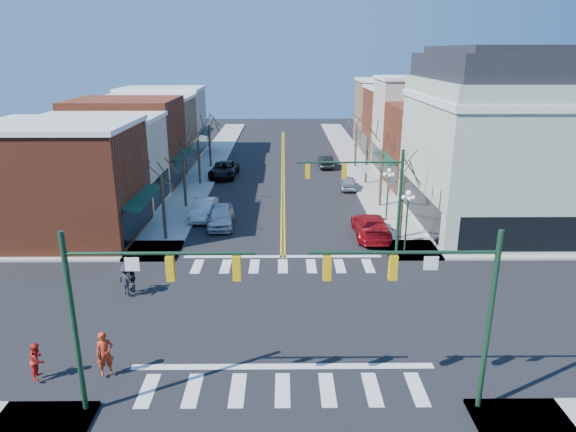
{
  "coord_description": "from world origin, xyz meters",
  "views": [
    {
      "loc": [
        0.06,
        -23.6,
        12.95
      ],
      "look_at": [
        0.34,
        7.84,
        2.8
      ],
      "focal_mm": 32.0,
      "sensor_mm": 36.0,
      "label": 1
    }
  ],
  "objects_px": {
    "car_left_far": "(224,170)",
    "lamppost_corner": "(407,210)",
    "car_right_near": "(371,226)",
    "car_right_mid": "(348,183)",
    "pedestrian_dark_a": "(132,277)",
    "lamppost_midblock": "(388,186)",
    "victorian_corner": "(503,139)",
    "pedestrian_dark_b": "(127,280)",
    "pedestrian_red_b": "(37,360)",
    "pedestrian_red_a": "(105,354)",
    "car_right_far": "(326,161)",
    "car_left_mid": "(204,209)",
    "car_left_near": "(221,216)"
  },
  "relations": [
    {
      "from": "car_right_far",
      "to": "pedestrian_dark_b",
      "type": "bearing_deg",
      "value": 66.44
    },
    {
      "from": "lamppost_corner",
      "to": "pedestrian_red_b",
      "type": "xyz_separation_m",
      "value": [
        -18.2,
        -13.93,
        -2.03
      ]
    },
    {
      "from": "victorian_corner",
      "to": "car_right_mid",
      "type": "xyz_separation_m",
      "value": [
        -10.1,
        10.6,
        -6.0
      ]
    },
    {
      "from": "lamppost_corner",
      "to": "pedestrian_red_a",
      "type": "distance_m",
      "value": 20.8
    },
    {
      "from": "car_left_near",
      "to": "car_right_far",
      "type": "height_order",
      "value": "car_left_near"
    },
    {
      "from": "pedestrian_dark_a",
      "to": "lamppost_midblock",
      "type": "bearing_deg",
      "value": 92.48
    },
    {
      "from": "car_right_far",
      "to": "pedestrian_red_a",
      "type": "height_order",
      "value": "pedestrian_red_a"
    },
    {
      "from": "lamppost_corner",
      "to": "pedestrian_dark_a",
      "type": "bearing_deg",
      "value": -160.31
    },
    {
      "from": "car_right_mid",
      "to": "lamppost_midblock",
      "type": "bearing_deg",
      "value": 104.4
    },
    {
      "from": "car_left_far",
      "to": "car_right_far",
      "type": "bearing_deg",
      "value": 25.68
    },
    {
      "from": "pedestrian_red_a",
      "to": "pedestrian_dark_b",
      "type": "relative_size",
      "value": 1.11
    },
    {
      "from": "lamppost_corner",
      "to": "pedestrian_dark_a",
      "type": "height_order",
      "value": "lamppost_corner"
    },
    {
      "from": "lamppost_corner",
      "to": "car_right_near",
      "type": "distance_m",
      "value": 4.12
    },
    {
      "from": "victorian_corner",
      "to": "lamppost_corner",
      "type": "distance_m",
      "value": 10.89
    },
    {
      "from": "lamppost_corner",
      "to": "lamppost_midblock",
      "type": "height_order",
      "value": "same"
    },
    {
      "from": "car_right_mid",
      "to": "pedestrian_dark_a",
      "type": "xyz_separation_m",
      "value": [
        -14.81,
        -22.54,
        0.32
      ]
    },
    {
      "from": "car_left_far",
      "to": "car_right_near",
      "type": "relative_size",
      "value": 0.99
    },
    {
      "from": "pedestrian_red_a",
      "to": "victorian_corner",
      "type": "bearing_deg",
      "value": 10.09
    },
    {
      "from": "car_right_near",
      "to": "pedestrian_red_b",
      "type": "bearing_deg",
      "value": 46.23
    },
    {
      "from": "car_right_far",
      "to": "car_left_mid",
      "type": "bearing_deg",
      "value": 57.83
    },
    {
      "from": "lamppost_corner",
      "to": "car_left_far",
      "type": "height_order",
      "value": "lamppost_corner"
    },
    {
      "from": "lamppost_midblock",
      "to": "car_right_near",
      "type": "height_order",
      "value": "lamppost_midblock"
    },
    {
      "from": "car_left_near",
      "to": "pedestrian_dark_b",
      "type": "xyz_separation_m",
      "value": [
        -3.75,
        -11.98,
        0.18
      ]
    },
    {
      "from": "car_left_near",
      "to": "car_left_far",
      "type": "bearing_deg",
      "value": 92.23
    },
    {
      "from": "car_right_near",
      "to": "car_right_mid",
      "type": "distance_m",
      "value": 13.57
    },
    {
      "from": "car_left_mid",
      "to": "lamppost_midblock",
      "type": "bearing_deg",
      "value": -0.92
    },
    {
      "from": "car_left_mid",
      "to": "car_right_near",
      "type": "xyz_separation_m",
      "value": [
        12.8,
        -4.47,
        0.08
      ]
    },
    {
      "from": "car_right_mid",
      "to": "pedestrian_dark_b",
      "type": "relative_size",
      "value": 2.25
    },
    {
      "from": "pedestrian_red_b",
      "to": "car_right_mid",
      "type": "bearing_deg",
      "value": -35.4
    },
    {
      "from": "lamppost_corner",
      "to": "car_right_far",
      "type": "distance_m",
      "value": 26.73
    },
    {
      "from": "lamppost_corner",
      "to": "pedestrian_red_a",
      "type": "relative_size",
      "value": 2.26
    },
    {
      "from": "car_left_far",
      "to": "lamppost_corner",
      "type": "bearing_deg",
      "value": -53.08
    },
    {
      "from": "pedestrian_red_a",
      "to": "pedestrian_dark_a",
      "type": "bearing_deg",
      "value": 68.47
    },
    {
      "from": "lamppost_midblock",
      "to": "car_left_far",
      "type": "relative_size",
      "value": 0.75
    },
    {
      "from": "car_right_mid",
      "to": "car_left_mid",
      "type": "bearing_deg",
      "value": 39.7
    },
    {
      "from": "lamppost_corner",
      "to": "car_left_mid",
      "type": "relative_size",
      "value": 0.93
    },
    {
      "from": "lamppost_midblock",
      "to": "car_right_far",
      "type": "relative_size",
      "value": 0.99
    },
    {
      "from": "car_left_far",
      "to": "car_right_far",
      "type": "xyz_separation_m",
      "value": [
        11.29,
        4.67,
        -0.08
      ]
    },
    {
      "from": "car_left_mid",
      "to": "lamppost_corner",
      "type": "bearing_deg",
      "value": -24.19
    },
    {
      "from": "pedestrian_dark_a",
      "to": "pedestrian_dark_b",
      "type": "xyz_separation_m",
      "value": [
        -0.14,
        -0.47,
        0.03
      ]
    },
    {
      "from": "pedestrian_red_a",
      "to": "pedestrian_dark_a",
      "type": "distance_m",
      "value": 7.88
    },
    {
      "from": "car_left_near",
      "to": "car_right_near",
      "type": "relative_size",
      "value": 0.83
    },
    {
      "from": "victorian_corner",
      "to": "car_left_near",
      "type": "bearing_deg",
      "value": -178.82
    },
    {
      "from": "victorian_corner",
      "to": "pedestrian_dark_a",
      "type": "relative_size",
      "value": 8.6
    },
    {
      "from": "car_right_near",
      "to": "pedestrian_red_b",
      "type": "distance_m",
      "value": 23.6
    },
    {
      "from": "victorian_corner",
      "to": "pedestrian_dark_a",
      "type": "distance_m",
      "value": 28.2
    },
    {
      "from": "pedestrian_red_a",
      "to": "car_left_mid",
      "type": "bearing_deg",
      "value": 57.98
    },
    {
      "from": "car_left_near",
      "to": "car_right_mid",
      "type": "bearing_deg",
      "value": 41.42
    },
    {
      "from": "car_right_mid",
      "to": "pedestrian_red_b",
      "type": "bearing_deg",
      "value": 66.05
    },
    {
      "from": "lamppost_midblock",
      "to": "car_left_near",
      "type": "relative_size",
      "value": 0.89
    }
  ]
}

